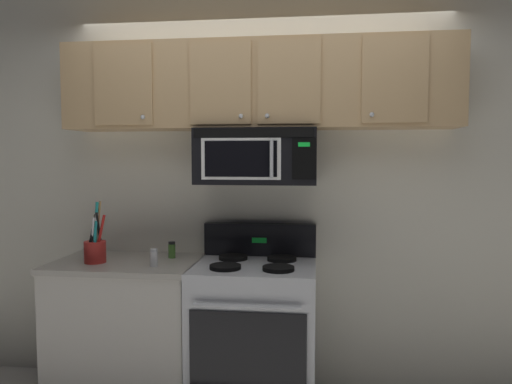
{
  "coord_description": "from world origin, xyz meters",
  "views": [
    {
      "loc": [
        0.38,
        -2.56,
        1.57
      ],
      "look_at": [
        0.0,
        0.49,
        1.35
      ],
      "focal_mm": 34.16,
      "sensor_mm": 36.0,
      "label": 1
    }
  ],
  "objects_px": {
    "salt_shaker": "(154,258)",
    "over_range_microwave": "(257,156)",
    "utensil_crock_red": "(95,248)",
    "stove_range": "(255,332)",
    "spice_jar": "(172,250)"
  },
  "relations": [
    {
      "from": "salt_shaker",
      "to": "spice_jar",
      "type": "distance_m",
      "value": 0.26
    },
    {
      "from": "over_range_microwave",
      "to": "salt_shaker",
      "type": "relative_size",
      "value": 7.0
    },
    {
      "from": "utensil_crock_red",
      "to": "spice_jar",
      "type": "relative_size",
      "value": 3.6
    },
    {
      "from": "over_range_microwave",
      "to": "salt_shaker",
      "type": "distance_m",
      "value": 0.9
    },
    {
      "from": "stove_range",
      "to": "salt_shaker",
      "type": "height_order",
      "value": "stove_range"
    },
    {
      "from": "stove_range",
      "to": "spice_jar",
      "type": "distance_m",
      "value": 0.76
    },
    {
      "from": "over_range_microwave",
      "to": "spice_jar",
      "type": "height_order",
      "value": "over_range_microwave"
    },
    {
      "from": "utensil_crock_red",
      "to": "stove_range",
      "type": "bearing_deg",
      "value": 4.11
    },
    {
      "from": "salt_shaker",
      "to": "over_range_microwave",
      "type": "bearing_deg",
      "value": 22.26
    },
    {
      "from": "over_range_microwave",
      "to": "utensil_crock_red",
      "type": "relative_size",
      "value": 1.94
    },
    {
      "from": "stove_range",
      "to": "utensil_crock_red",
      "type": "bearing_deg",
      "value": -175.89
    },
    {
      "from": "over_range_microwave",
      "to": "spice_jar",
      "type": "distance_m",
      "value": 0.85
    },
    {
      "from": "stove_range",
      "to": "utensil_crock_red",
      "type": "distance_m",
      "value": 1.14
    },
    {
      "from": "utensil_crock_red",
      "to": "spice_jar",
      "type": "height_order",
      "value": "utensil_crock_red"
    },
    {
      "from": "spice_jar",
      "to": "salt_shaker",
      "type": "bearing_deg",
      "value": -97.49
    }
  ]
}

